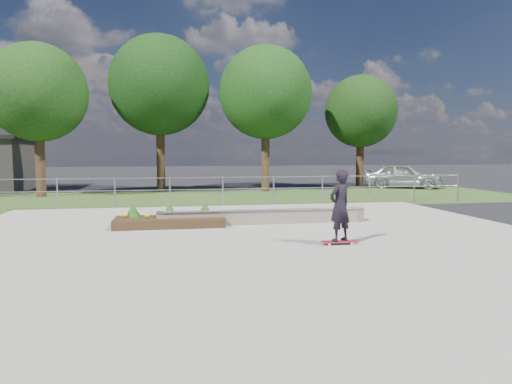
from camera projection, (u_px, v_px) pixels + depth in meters
ground at (259, 247)px, 10.22m from camera, size 120.00×120.00×0.00m
grass_verge at (215, 198)px, 21.00m from camera, size 30.00×8.00×0.02m
concrete_slab at (259, 245)px, 10.22m from camera, size 15.00×15.00×0.06m
fence at (223, 187)px, 17.50m from camera, size 20.06×0.06×1.20m
tree_far_left at (37, 93)px, 21.10m from camera, size 4.55×4.55×7.15m
tree_mid_left at (159, 86)px, 23.98m from camera, size 5.25×5.25×8.25m
tree_mid_right at (266, 93)px, 24.02m from camera, size 4.90×4.90×7.70m
tree_far_right at (361, 112)px, 26.63m from camera, size 4.20×4.20×6.60m
grind_ledge at (263, 217)px, 13.11m from camera, size 6.00×0.44×0.43m
planter_bed at (170, 219)px, 12.72m from camera, size 3.00×1.20×0.61m
skateboarder at (340, 206)px, 10.08m from camera, size 0.80×0.60×1.67m
parked_car at (403, 176)px, 26.64m from camera, size 4.64×3.68×1.48m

